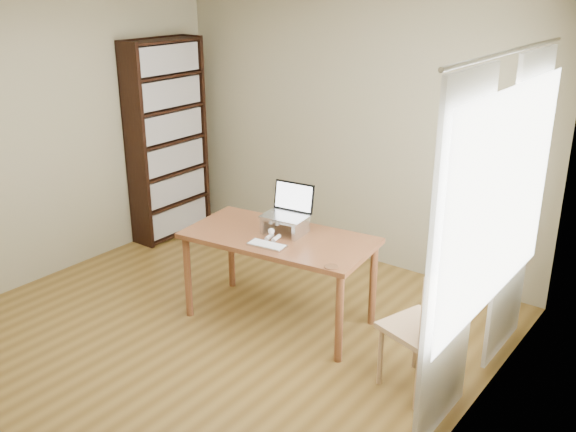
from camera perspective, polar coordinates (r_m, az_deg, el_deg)
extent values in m
cube|color=brown|center=(5.11, -8.51, -11.52)|extent=(4.00, 4.50, 0.02)
cube|color=#948B63|center=(6.26, 5.73, 7.74)|extent=(4.00, 0.02, 2.60)
cube|color=#948B63|center=(6.12, -22.67, 5.93)|extent=(0.02, 4.50, 2.60)
cube|color=#948B63|center=(3.47, 14.47, -3.66)|extent=(0.02, 4.50, 2.60)
cube|color=white|center=(4.15, 18.59, 1.44)|extent=(0.01, 1.80, 1.40)
cube|color=black|center=(6.66, -13.41, 5.85)|extent=(0.30, 0.04, 2.10)
cube|color=black|center=(7.22, -8.18, 7.33)|extent=(0.30, 0.04, 2.10)
cube|color=black|center=(7.03, -11.48, 6.77)|extent=(0.02, 0.90, 2.10)
cube|color=black|center=(7.24, -10.17, -1.22)|extent=(0.30, 0.84, 0.02)
cube|color=black|center=(7.16, -10.09, -0.01)|extent=(0.20, 0.78, 0.28)
cube|color=black|center=(7.12, -10.34, 1.32)|extent=(0.30, 0.84, 0.03)
cube|color=black|center=(7.05, -10.26, 2.57)|extent=(0.20, 0.78, 0.28)
cube|color=black|center=(7.02, -10.51, 3.94)|extent=(0.30, 0.84, 0.02)
cube|color=black|center=(6.95, -10.43, 5.24)|extent=(0.20, 0.78, 0.28)
cube|color=black|center=(6.93, -10.69, 6.63)|extent=(0.30, 0.84, 0.02)
cube|color=black|center=(6.87, -10.62, 7.97)|extent=(0.20, 0.78, 0.28)
cube|color=black|center=(6.86, -10.88, 9.38)|extent=(0.30, 0.84, 0.02)
cube|color=black|center=(6.81, -10.81, 10.76)|extent=(0.20, 0.78, 0.28)
cube|color=black|center=(6.80, -11.08, 12.18)|extent=(0.30, 0.84, 0.02)
cube|color=black|center=(6.76, -11.00, 13.59)|extent=(0.20, 0.78, 0.28)
cube|color=black|center=(6.76, -11.28, 15.03)|extent=(0.30, 0.84, 0.03)
cube|color=white|center=(3.77, 14.52, -4.13)|extent=(0.03, 0.70, 2.20)
cube|color=white|center=(4.75, 19.77, 0.46)|extent=(0.03, 0.70, 2.20)
cylinder|color=silver|center=(3.99, 19.22, 13.65)|extent=(0.03, 1.90, 0.03)
cube|color=brown|center=(5.09, -0.80, -1.98)|extent=(1.58, 0.93, 0.04)
cylinder|color=brown|center=(5.87, -4.24, -2.84)|extent=(0.06, 0.06, 0.71)
cylinder|color=brown|center=(5.15, 7.53, -6.52)|extent=(0.06, 0.06, 0.71)
cylinder|color=brown|center=(5.46, -8.60, -4.93)|extent=(0.06, 0.06, 0.71)
cylinder|color=brown|center=(4.67, 3.62, -9.40)|extent=(0.06, 0.06, 0.71)
cube|color=silver|center=(5.20, -1.53, -0.52)|extent=(0.03, 0.25, 0.12)
cube|color=silver|center=(5.04, 1.05, -1.24)|extent=(0.03, 0.25, 0.12)
cube|color=silver|center=(5.10, -0.26, -0.19)|extent=(0.32, 0.25, 0.01)
cube|color=silver|center=(5.09, -0.26, -0.04)|extent=(0.38, 0.29, 0.02)
cube|color=black|center=(5.16, 0.70, 1.70)|extent=(0.36, 0.09, 0.23)
cube|color=white|center=(5.15, 0.66, 1.68)|extent=(0.33, 0.08, 0.20)
cube|color=silver|center=(4.89, -1.88, -2.62)|extent=(0.31, 0.17, 0.02)
cube|color=white|center=(4.89, -1.89, -2.52)|extent=(0.29, 0.14, 0.00)
cylinder|color=brown|center=(4.56, 3.86, -4.52)|extent=(0.10, 0.10, 0.01)
ellipsoid|color=#4B423B|center=(5.15, -0.23, -0.60)|extent=(0.19, 0.42, 0.15)
ellipsoid|color=#4B423B|center=(5.23, 0.49, -0.31)|extent=(0.17, 0.18, 0.13)
ellipsoid|color=#4B423B|center=(5.00, -1.55, -0.99)|extent=(0.11, 0.11, 0.10)
ellipsoid|color=white|center=(5.05, -1.26, -1.27)|extent=(0.10, 0.10, 0.09)
sphere|color=white|center=(4.98, -1.80, -1.29)|extent=(0.05, 0.05, 0.05)
cone|color=#4B423B|center=(5.00, -1.77, -0.39)|extent=(0.04, 0.04, 0.05)
cone|color=#4B423B|center=(4.97, -1.27, -0.53)|extent=(0.04, 0.04, 0.05)
cylinder|color=white|center=(5.04, -1.88, -1.78)|extent=(0.03, 0.10, 0.03)
cylinder|color=white|center=(5.01, -1.34, -1.93)|extent=(0.03, 0.10, 0.03)
cylinder|color=#4B423B|center=(5.22, 1.42, -0.92)|extent=(0.15, 0.23, 0.03)
cube|color=tan|center=(4.46, 11.61, -9.78)|extent=(0.54, 0.54, 0.04)
cylinder|color=tan|center=(4.51, 8.34, -12.64)|extent=(0.04, 0.04, 0.46)
cylinder|color=tan|center=(4.39, 12.46, -14.00)|extent=(0.04, 0.04, 0.46)
cylinder|color=tan|center=(4.77, 10.43, -10.71)|extent=(0.04, 0.04, 0.46)
cylinder|color=tan|center=(4.66, 14.34, -11.92)|extent=(0.04, 0.04, 0.46)
cube|color=tan|center=(4.27, 14.23, -7.51)|extent=(0.15, 0.40, 0.52)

